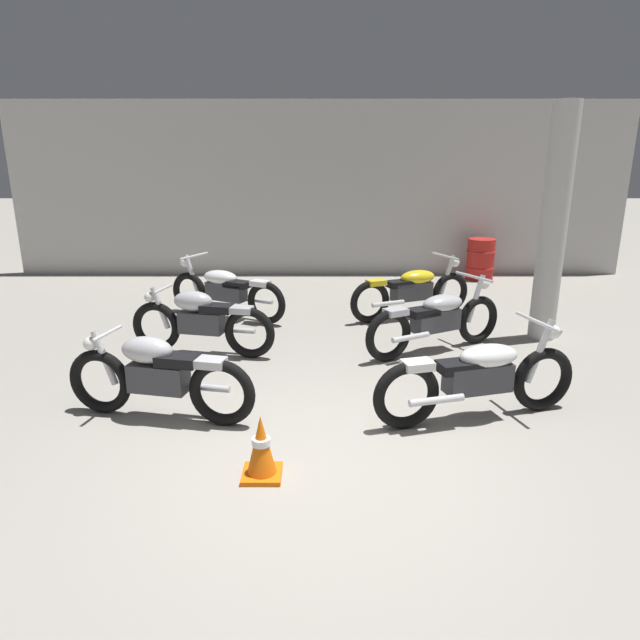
# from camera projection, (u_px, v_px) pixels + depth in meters

# --- Properties ---
(ground_plane) EXTENTS (60.00, 60.00, 0.00)m
(ground_plane) POSITION_uv_depth(u_px,v_px,m) (320.00, 464.00, 4.74)
(ground_plane) COLOR gray
(back_wall) EXTENTS (12.98, 0.24, 3.60)m
(back_wall) POSITION_uv_depth(u_px,v_px,m) (320.00, 190.00, 11.85)
(back_wall) COLOR #BCBAB7
(back_wall) RESTS_ON ground
(support_pillar) EXTENTS (0.36, 0.36, 3.20)m
(support_pillar) POSITION_uv_depth(u_px,v_px,m) (554.00, 226.00, 7.57)
(support_pillar) COLOR #BCBAB7
(support_pillar) RESTS_ON ground
(motorcycle_left_row_0) EXTENTS (1.95, 0.61, 0.88)m
(motorcycle_left_row_0) POSITION_uv_depth(u_px,v_px,m) (158.00, 375.00, 5.45)
(motorcycle_left_row_0) COLOR black
(motorcycle_left_row_0) RESTS_ON ground
(motorcycle_left_row_1) EXTENTS (1.95, 0.61, 0.88)m
(motorcycle_left_row_1) POSITION_uv_depth(u_px,v_px,m) (201.00, 320.00, 7.24)
(motorcycle_left_row_1) COLOR black
(motorcycle_left_row_1) RESTS_ON ground
(motorcycle_left_row_2) EXTENTS (1.98, 1.13, 0.97)m
(motorcycle_left_row_2) POSITION_uv_depth(u_px,v_px,m) (226.00, 290.00, 8.89)
(motorcycle_left_row_2) COLOR black
(motorcycle_left_row_2) RESTS_ON ground
(motorcycle_right_row_0) EXTENTS (2.12, 0.86, 0.97)m
(motorcycle_right_row_0) POSITION_uv_depth(u_px,v_px,m) (480.00, 376.00, 5.44)
(motorcycle_right_row_0) COLOR black
(motorcycle_right_row_0) RESTS_ON ground
(motorcycle_right_row_1) EXTENTS (1.96, 1.16, 0.97)m
(motorcycle_right_row_1) POSITION_uv_depth(u_px,v_px,m) (437.00, 319.00, 7.34)
(motorcycle_right_row_1) COLOR black
(motorcycle_right_row_1) RESTS_ON ground
(motorcycle_right_row_2) EXTENTS (2.03, 1.05, 0.97)m
(motorcycle_right_row_2) POSITION_uv_depth(u_px,v_px,m) (413.00, 290.00, 8.89)
(motorcycle_right_row_2) COLOR black
(motorcycle_right_row_2) RESTS_ON ground
(oil_drum) EXTENTS (0.59, 0.59, 0.85)m
(oil_drum) POSITION_uv_depth(u_px,v_px,m) (481.00, 259.00, 11.66)
(oil_drum) COLOR red
(oil_drum) RESTS_ON ground
(traffic_cone) EXTENTS (0.32, 0.32, 0.54)m
(traffic_cone) POSITION_uv_depth(u_px,v_px,m) (262.00, 448.00, 4.50)
(traffic_cone) COLOR orange
(traffic_cone) RESTS_ON ground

